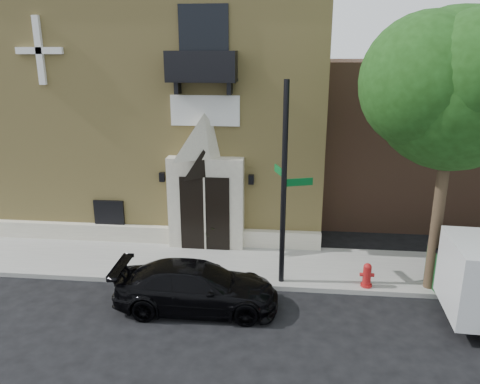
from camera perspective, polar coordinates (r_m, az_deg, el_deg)
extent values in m
plane|color=black|center=(14.26, -1.91, -11.64)|extent=(120.00, 120.00, 0.00)
cube|color=gray|center=(15.47, 2.57, -8.94)|extent=(42.00, 3.00, 0.15)
cube|color=tan|center=(21.08, -7.25, 10.47)|extent=(12.00, 10.00, 9.00)
cube|color=beige|center=(17.22, -10.58, -5.08)|extent=(12.00, 0.30, 0.60)
cube|color=beige|center=(16.21, -4.15, -1.34)|extent=(2.60, 0.55, 3.20)
pyramid|color=beige|center=(15.64, -4.33, 6.87)|extent=(2.60, 0.55, 1.50)
cube|color=black|center=(16.04, -4.31, -2.68)|extent=(1.70, 0.06, 2.60)
cube|color=beige|center=(16.00, -4.33, -2.72)|extent=(0.06, 0.04, 2.60)
cube|color=white|center=(15.71, -4.28, 9.86)|extent=(2.30, 0.10, 1.00)
cube|color=black|center=(15.23, -4.62, 13.42)|extent=(2.20, 0.90, 0.10)
cube|color=black|center=(14.79, -4.98, 15.05)|extent=(2.20, 0.06, 0.90)
cube|color=black|center=(15.44, -8.63, 15.01)|extent=(0.06, 0.90, 0.90)
cube|color=black|center=(15.06, -0.59, 15.14)|extent=(0.06, 0.90, 0.90)
cube|color=black|center=(15.62, -4.44, 17.91)|extent=(1.60, 0.08, 2.20)
cube|color=white|center=(17.41, -23.27, 15.56)|extent=(0.22, 0.14, 2.20)
cube|color=white|center=(17.41, -23.27, 15.56)|extent=(1.60, 0.14, 0.22)
cube|color=black|center=(17.56, -15.66, -2.57)|extent=(1.10, 0.10, 1.00)
cube|color=#E14F0C|center=(17.58, -15.62, -2.53)|extent=(0.85, 0.06, 0.75)
cube|color=black|center=(16.43, -9.47, 1.81)|extent=(0.18, 0.18, 0.32)
cube|color=black|center=(15.90, 1.38, 1.53)|extent=(0.18, 0.18, 0.32)
cylinder|color=#38281C|center=(14.28, 22.90, -3.11)|extent=(0.32, 0.32, 4.20)
sphere|color=#16390F|center=(13.57, 24.64, 11.22)|extent=(4.20, 4.20, 4.20)
sphere|color=#16390F|center=(14.14, 27.23, 9.84)|extent=(3.36, 3.36, 3.36)
sphere|color=#16390F|center=(13.16, 22.07, 12.26)|extent=(3.57, 3.57, 3.57)
sphere|color=#16390F|center=(12.95, 26.68, 12.56)|extent=(3.15, 3.15, 3.15)
imported|color=black|center=(13.02, -5.32, -11.43)|extent=(4.50, 1.93, 1.29)
cylinder|color=black|center=(14.72, 26.39, -10.72)|extent=(0.86, 0.32, 0.84)
cylinder|color=black|center=(13.29, 5.36, 0.68)|extent=(0.16, 0.16, 5.93)
cube|color=#06521E|center=(13.41, 7.18, 1.21)|extent=(0.81, 0.31, 0.22)
cube|color=#06521E|center=(13.61, 4.82, 2.59)|extent=(0.31, 0.81, 0.22)
cylinder|color=#A11717|center=(14.51, 15.12, -10.89)|extent=(0.33, 0.33, 0.07)
cylinder|color=#A11717|center=(14.38, 15.20, -9.86)|extent=(0.24, 0.24, 0.51)
sphere|color=#A11717|center=(14.26, 15.29, -8.84)|extent=(0.24, 0.24, 0.24)
cylinder|color=#A11717|center=(14.36, 15.22, -9.71)|extent=(0.42, 0.11, 0.11)
cube|color=#103B18|center=(15.17, 25.81, -8.51)|extent=(2.06, 1.36, 1.17)
cube|color=black|center=(14.93, 26.12, -6.29)|extent=(2.12, 1.42, 0.13)
imported|color=#496C2B|center=(16.54, -3.38, -5.38)|extent=(0.86, 0.79, 0.80)
imported|color=black|center=(15.57, 22.55, -6.57)|extent=(0.70, 0.68, 1.61)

